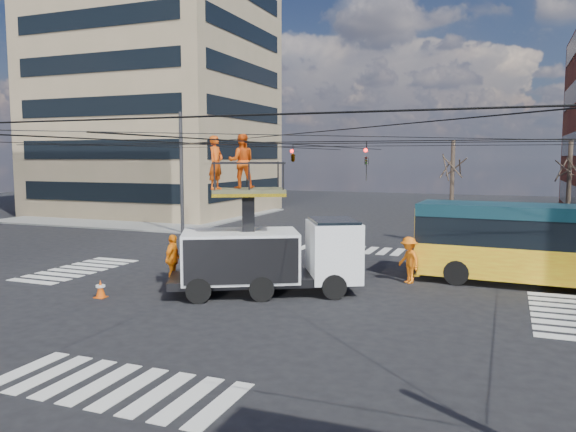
% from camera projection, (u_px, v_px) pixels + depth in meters
% --- Properties ---
extents(ground, '(120.00, 120.00, 0.00)m').
position_uv_depth(ground, '(283.00, 289.00, 21.72)').
color(ground, black).
rests_on(ground, ground).
extents(sidewalk_nw, '(18.00, 18.00, 0.12)m').
position_uv_depth(sidewalk_nw, '(149.00, 215.00, 48.77)').
color(sidewalk_nw, slate).
rests_on(sidewalk_nw, ground).
extents(crosswalks, '(22.40, 22.40, 0.02)m').
position_uv_depth(crosswalks, '(283.00, 288.00, 21.71)').
color(crosswalks, silver).
rests_on(crosswalks, ground).
extents(building_tower, '(18.06, 16.06, 30.00)m').
position_uv_depth(building_tower, '(155.00, 46.00, 50.32)').
color(building_tower, '#91805C').
rests_on(building_tower, ground).
extents(overhead_network, '(24.24, 24.24, 8.00)m').
position_uv_depth(overhead_network, '(285.00, 177.00, 21.67)').
color(overhead_network, '#2D2D30').
rests_on(overhead_network, ground).
extents(tree_a, '(2.00, 2.00, 6.00)m').
position_uv_depth(tree_a, '(453.00, 165.00, 31.92)').
color(tree_a, '#382B21').
rests_on(tree_a, ground).
extents(tree_b, '(2.00, 2.00, 6.00)m').
position_uv_depth(tree_b, '(570.00, 166.00, 29.75)').
color(tree_b, '#382B21').
rests_on(tree_b, ground).
extents(utility_truck, '(7.26, 5.30, 5.92)m').
position_uv_depth(utility_truck, '(269.00, 241.00, 20.81)').
color(utility_truck, black).
rests_on(utility_truck, ground).
extents(city_bus, '(11.34, 3.14, 3.20)m').
position_uv_depth(city_bus, '(566.00, 244.00, 21.65)').
color(city_bus, orange).
rests_on(city_bus, ground).
extents(traffic_cone, '(0.36, 0.36, 0.66)m').
position_uv_depth(traffic_cone, '(101.00, 289.00, 20.31)').
color(traffic_cone, '#DF4C09').
rests_on(traffic_cone, ground).
extents(worker_ground, '(0.67, 1.24, 2.00)m').
position_uv_depth(worker_ground, '(173.00, 259.00, 22.38)').
color(worker_ground, orange).
rests_on(worker_ground, ground).
extents(flagger, '(1.34, 1.37, 1.88)m').
position_uv_depth(flagger, '(409.00, 260.00, 22.60)').
color(flagger, orange).
rests_on(flagger, ground).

